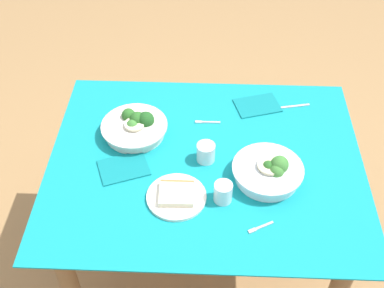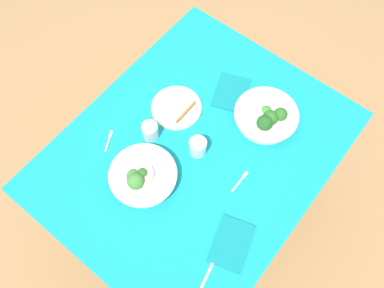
% 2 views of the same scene
% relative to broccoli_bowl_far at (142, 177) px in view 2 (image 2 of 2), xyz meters
% --- Properties ---
extents(ground_plane, '(6.00, 6.00, 0.00)m').
position_rel_broccoli_bowl_far_xyz_m(ground_plane, '(0.23, -0.08, -0.78)').
color(ground_plane, '#9E7547').
extents(dining_table, '(1.21, 0.97, 0.75)m').
position_rel_broccoli_bowl_far_xyz_m(dining_table, '(0.23, -0.08, -0.16)').
color(dining_table, teal).
rests_on(dining_table, ground_plane).
extents(broccoli_bowl_far, '(0.26, 0.26, 0.10)m').
position_rel_broccoli_bowl_far_xyz_m(broccoli_bowl_far, '(0.00, 0.00, 0.00)').
color(broccoli_bowl_far, white).
rests_on(broccoli_bowl_far, dining_table).
extents(broccoli_bowl_near, '(0.27, 0.27, 0.09)m').
position_rel_broccoli_bowl_far_xyz_m(broccoli_bowl_near, '(0.52, -0.22, -0.00)').
color(broccoli_bowl_near, silver).
rests_on(broccoli_bowl_near, dining_table).
extents(bread_side_plate, '(0.21, 0.21, 0.03)m').
position_rel_broccoli_bowl_far_xyz_m(bread_side_plate, '(0.33, 0.11, -0.02)').
color(bread_side_plate, silver).
rests_on(bread_side_plate, dining_table).
extents(water_glass_center, '(0.07, 0.07, 0.08)m').
position_rel_broccoli_bowl_far_xyz_m(water_glass_center, '(0.23, -0.09, 0.00)').
color(water_glass_center, silver).
rests_on(water_glass_center, dining_table).
extents(water_glass_side, '(0.07, 0.07, 0.08)m').
position_rel_broccoli_bowl_far_xyz_m(water_glass_side, '(0.17, 0.11, 0.00)').
color(water_glass_side, silver).
rests_on(water_glass_side, dining_table).
extents(fork_by_far_bowl, '(0.11, 0.01, 0.00)m').
position_rel_broccoli_bowl_far_xyz_m(fork_by_far_bowl, '(0.23, -0.30, -0.03)').
color(fork_by_far_bowl, '#B7B7BC').
rests_on(fork_by_far_bowl, dining_table).
extents(fork_by_near_bowl, '(0.09, 0.05, 0.00)m').
position_rel_broccoli_bowl_far_xyz_m(fork_by_near_bowl, '(0.04, 0.23, -0.03)').
color(fork_by_near_bowl, '#B7B7BC').
rests_on(fork_by_near_bowl, dining_table).
extents(table_knife_left, '(0.20, 0.05, 0.00)m').
position_rel_broccoli_bowl_far_xyz_m(table_knife_left, '(-0.11, -0.41, -0.03)').
color(table_knife_left, '#B7B7BC').
rests_on(table_knife_left, dining_table).
extents(napkin_folded_upper, '(0.22, 0.19, 0.01)m').
position_rel_broccoli_bowl_far_xyz_m(napkin_folded_upper, '(0.54, -0.03, -0.03)').
color(napkin_folded_upper, '#0F777D').
rests_on(napkin_folded_upper, dining_table).
extents(napkin_folded_lower, '(0.21, 0.18, 0.01)m').
position_rel_broccoli_bowl_far_xyz_m(napkin_folded_lower, '(0.02, -0.41, -0.03)').
color(napkin_folded_lower, '#0F777D').
rests_on(napkin_folded_lower, dining_table).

